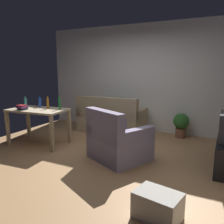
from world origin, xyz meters
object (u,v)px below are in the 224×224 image
armchair (117,142)px  book_stack (22,107)px  couch (111,120)px  storage_box (158,206)px  bottle_blue (40,103)px  desk (38,114)px  potted_plant (181,124)px  bottle_amber (48,103)px  bottle_green (59,103)px  bottle_tall (25,102)px

armchair → book_stack: 2.17m
couch → storage_box: size_ratio=3.39×
couch → bottle_blue: bearing=50.0°
bottle_blue → book_stack: bearing=-101.1°
desk → potted_plant: (2.62, 1.85, -0.32)m
bottle_amber → couch: bearing=60.4°
desk → bottle_amber: 0.30m
bottle_green → storage_box: bearing=-31.0°
couch → desk: bearing=58.5°
couch → bottle_amber: bearing=60.4°
couch → potted_plant: bearing=-169.5°
potted_plant → armchair: bearing=-111.8°
couch → bottle_amber: (-0.79, -1.39, 0.56)m
bottle_blue → bottle_green: (0.59, -0.05, 0.03)m
couch → armchair: (0.93, -1.57, 0.01)m
armchair → bottle_amber: bottle_amber is taller
storage_box → bottle_tall: (-3.44, 1.45, 0.71)m
potted_plant → bottle_amber: (-2.47, -1.70, 0.54)m
potted_plant → bottle_blue: 3.26m
storage_box → couch: bearing=125.2°
desk → bottle_amber: (0.15, 0.14, 0.22)m
storage_box → potted_plant: bearing=96.3°
bottle_blue → bottle_amber: bottle_amber is taller
couch → storage_box: 3.53m
potted_plant → bottle_amber: bottle_amber is taller
storage_box → bottle_green: bearing=149.0°
couch → bottle_green: (-0.51, -1.35, 0.58)m
armchair → bottle_green: bottle_green is taller
desk → bottle_green: bottle_green is taller
bottle_tall → couch: bearing=45.5°
armchair → bottle_tall: size_ratio=5.07×
bottle_amber → potted_plant: bearing=34.6°
desk → bottle_amber: bearing=38.6°
couch → storage_box: bearing=125.2°
armchair → storage_box: size_ratio=2.45×
desk → bottle_amber: size_ratio=4.86×
bottle_blue → book_stack: size_ratio=1.01×
armchair → book_stack: bearing=30.2°
desk → potted_plant: bearing=30.5°
book_stack → couch: bearing=55.7°
bottle_tall → bottle_green: bearing=4.9°
desk → book_stack: book_stack is taller
storage_box → bottle_green: (-2.55, 1.53, 0.74)m
storage_box → bottle_amber: bottle_amber is taller
bottle_green → book_stack: size_ratio=1.28×
couch → bottle_blue: bottle_blue is taller
desk → potted_plant: size_ratio=2.20×
couch → bottle_green: bottle_green is taller
book_stack → bottle_amber: bearing=41.1°
potted_plant → book_stack: book_stack is taller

